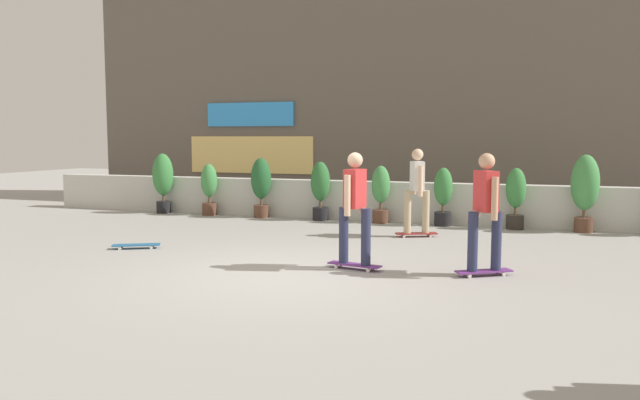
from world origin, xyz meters
TOP-DOWN VIEW (x-y plane):
  - ground_plane at (0.00, 0.00)m, footprint 48.00×48.00m
  - planter_wall at (0.00, 6.00)m, footprint 18.00×0.40m
  - building_backdrop at (-0.01, 10.00)m, footprint 20.00×2.08m
  - potted_plant_0 at (-5.64, 5.55)m, footprint 0.52×0.52m
  - potted_plant_1 at (-4.32, 5.55)m, footprint 0.40×0.40m
  - potted_plant_2 at (-2.91, 5.55)m, footprint 0.48×0.48m
  - potted_plant_3 at (-1.41, 5.55)m, footprint 0.44×0.44m
  - potted_plant_4 at (0.02, 5.55)m, footprint 0.41×0.41m
  - potted_plant_5 at (1.40, 5.55)m, footprint 0.40×0.40m
  - potted_plant_6 at (2.90, 5.55)m, footprint 0.41×0.41m
  - potted_plant_7 at (4.22, 5.55)m, footprint 0.55×0.55m
  - skater_far_right at (2.66, 0.78)m, footprint 0.78×0.61m
  - skater_far_left at (1.14, 3.86)m, footprint 0.81×0.53m
  - skater_mid_plaza at (0.84, 0.61)m, footprint 0.82×0.55m
  - skateboard_near_camera at (-3.18, 0.98)m, footprint 0.80×0.56m

SIDE VIEW (x-z plane):
  - ground_plane at x=0.00m, z-range 0.00..0.00m
  - skateboard_near_camera at x=-3.18m, z-range 0.02..0.10m
  - planter_wall at x=0.00m, z-range 0.00..0.90m
  - potted_plant_5 at x=1.40m, z-range 0.06..1.32m
  - potted_plant_1 at x=-4.32m, z-range 0.06..1.33m
  - potted_plant_6 at x=2.90m, z-range 0.07..1.35m
  - potted_plant_4 at x=0.02m, z-range 0.07..1.35m
  - potted_plant_3 at x=-1.41m, z-range 0.09..1.45m
  - potted_plant_2 at x=-2.91m, z-range 0.11..1.53m
  - potted_plant_0 at x=-5.64m, z-range 0.12..1.63m
  - potted_plant_7 at x=4.22m, z-range 0.13..1.70m
  - skater_far_right at x=2.66m, z-range 0.09..1.79m
  - skater_far_left at x=1.14m, z-range 0.09..1.79m
  - skater_mid_plaza at x=0.84m, z-range 0.09..1.79m
  - building_backdrop at x=-0.01m, z-range 0.00..6.50m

